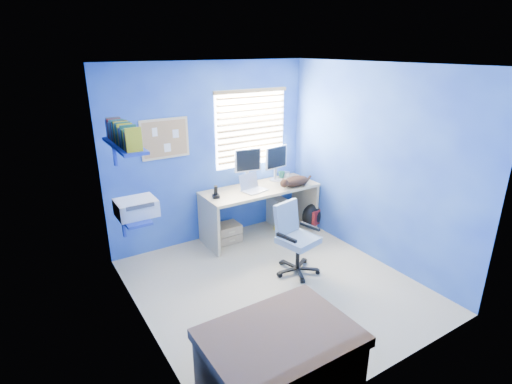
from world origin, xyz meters
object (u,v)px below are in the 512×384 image
cat (296,181)px  tower_pc (278,212)px  laptop (254,184)px  office_chair (295,247)px  desk (260,211)px

cat → tower_pc: cat is taller
laptop → tower_pc: 0.87m
cat → tower_pc: size_ratio=0.95×
cat → tower_pc: (-0.06, 0.34, -0.59)m
cat → office_chair: size_ratio=0.48×
cat → tower_pc: 0.68m
office_chair → laptop: bearing=87.0°
cat → laptop: bearing=161.6°
tower_pc → office_chair: office_chair is taller
tower_pc → office_chair: 1.39m
cat → office_chair: (-0.68, -0.90, -0.49)m
desk → office_chair: (-0.20, -1.11, -0.04)m
laptop → tower_pc: laptop is taller
cat → desk: bearing=150.3°
tower_pc → office_chair: size_ratio=0.51×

